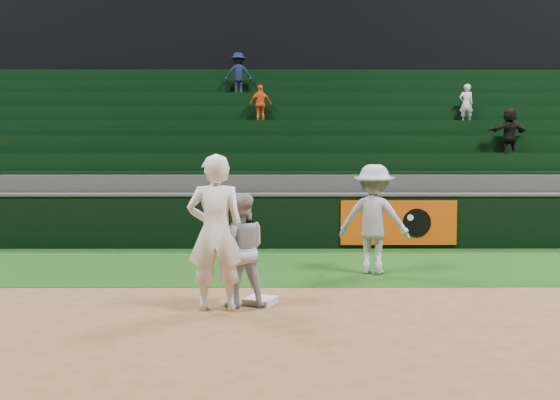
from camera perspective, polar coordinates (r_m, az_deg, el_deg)
The scene contains 9 objects.
ground at distance 9.12m, azimuth -2.02°, elevation -9.20°, with size 70.00×70.00×0.00m, color brown.
foul_grass at distance 12.06m, azimuth -1.57°, elevation -5.92°, with size 36.00×4.20×0.01m, color black.
upper_deck at distance 26.62m, azimuth -0.85°, elevation 12.47°, with size 40.00×12.00×12.00m, color black.
first_base at distance 8.94m, azimuth -1.81°, elevation -9.17°, with size 0.39×0.39×0.09m, color silver.
first_baseman at distance 8.45m, azimuth -5.91°, elevation -2.99°, with size 0.77×0.51×2.11m, color white.
baserunner at distance 8.68m, azimuth -3.69°, elevation -4.55°, with size 0.77×0.60×1.58m, color #AAACB5.
base_coach at distance 11.15m, azimuth 8.58°, elevation -1.75°, with size 1.25×0.72×1.93m, color #A6A9B4.
field_wall at distance 14.15m, azimuth -1.26°, elevation -1.88°, with size 36.00×0.45×1.25m.
stadium_seating at distance 17.85m, azimuth -1.14°, elevation 2.78°, with size 36.00×5.95×5.20m.
Camera 1 is at (0.28, -8.87, 2.08)m, focal length 40.00 mm.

